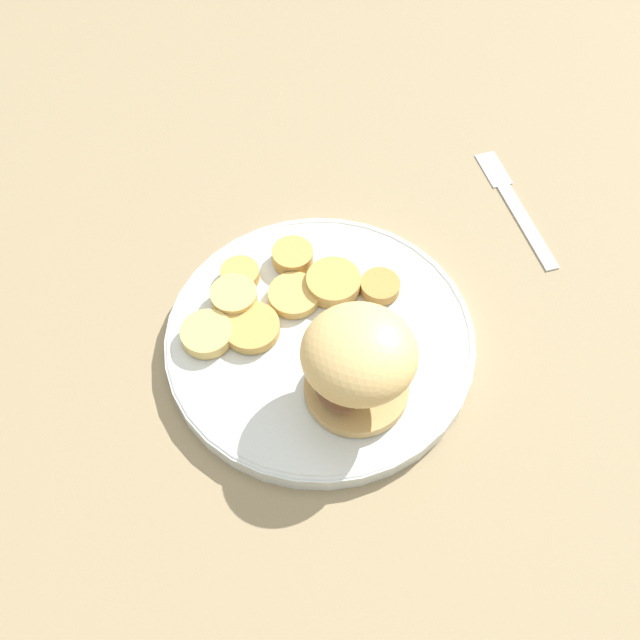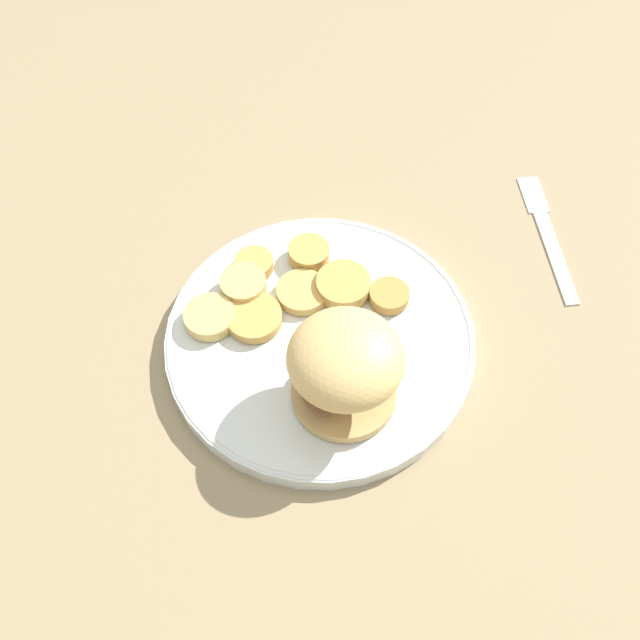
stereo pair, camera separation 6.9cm
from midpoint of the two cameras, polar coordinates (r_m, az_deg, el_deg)
The scene contains 12 objects.
ground_plane at distance 0.73m, azimuth -2.71°, elevation -2.14°, with size 4.00×4.00×0.00m, color #937F5B.
dinner_plate at distance 0.72m, azimuth -2.74°, elevation -1.69°, with size 0.30×0.30×0.02m.
sandwich at distance 0.64m, azimuth -0.23°, elevation -3.39°, with size 0.10×0.10×0.09m.
potato_round_0 at distance 0.76m, azimuth -8.74°, elevation 3.27°, with size 0.04×0.04×0.01m, color tan.
potato_round_1 at distance 0.74m, azimuth -9.25°, elevation 1.55°, with size 0.05×0.05×0.02m, color #DBB766.
potato_round_2 at distance 0.74m, azimuth 1.94°, elevation 2.39°, with size 0.04×0.04×0.01m, color #BC8942.
potato_round_3 at distance 0.72m, azimuth -8.00°, elevation -0.79°, with size 0.05×0.05×0.01m, color tan.
potato_round_4 at distance 0.76m, azimuth -4.71°, elevation 4.70°, with size 0.04×0.04×0.02m, color tan.
potato_round_5 at distance 0.74m, azimuth -4.68°, elevation 1.70°, with size 0.05×0.05×0.01m, color tan.
potato_round_6 at distance 0.74m, azimuth -1.65°, elevation 2.66°, with size 0.05×0.05×0.02m, color tan.
potato_round_7 at distance 0.72m, azimuth -11.36°, elevation -1.26°, with size 0.05×0.05×0.01m, color #DBB766.
fork at distance 0.86m, azimuth 12.44°, elevation 8.37°, with size 0.16×0.12×0.00m.
Camera 1 is at (-0.36, -0.13, 0.62)m, focal length 42.00 mm.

